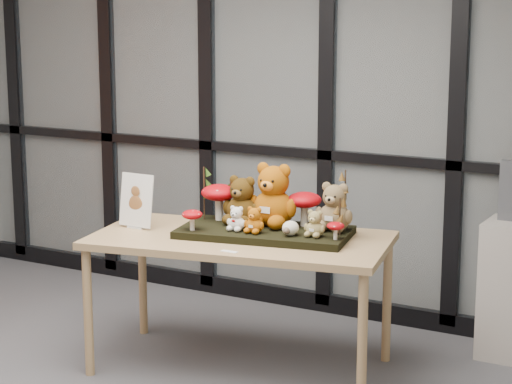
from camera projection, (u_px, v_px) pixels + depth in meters
The scene contains 21 objects.
glass_partition at pixel (265, 94), 6.09m from camera, with size 4.90×0.06×2.78m.
display_table at pixel (240, 248), 5.04m from camera, with size 1.73×1.10×0.75m.
diorama_tray at pixel (265, 232), 5.05m from camera, with size 0.92×0.46×0.04m, color black.
bear_pooh_yellow at pixel (274, 191), 5.08m from camera, with size 0.29×0.26×0.38m, color #A45208, non-canonical shape.
bear_brown_medium at pixel (242, 197), 5.13m from camera, with size 0.23×0.21×0.30m, color #412A0A, non-canonical shape.
bear_tan_back at pixel (335, 204), 4.98m from camera, with size 0.22×0.20×0.29m, color brown, non-canonical shape.
bear_small_yellow at pixel (255, 219), 4.93m from camera, with size 0.12×0.11×0.16m, color #B2590A, non-canonical shape.
bear_white_bow at pixel (237, 217), 4.99m from camera, with size 0.11×0.10×0.15m, color white, non-canonical shape.
bear_beige_small at pixel (315, 222), 4.85m from camera, with size 0.12×0.11×0.16m, color #9F8D52, non-canonical shape.
plush_cream_hedgehog at pixel (291, 227), 4.88m from camera, with size 0.07×0.06×0.09m, color white, non-canonical shape.
mushroom_back_left at pixel (219, 200), 5.23m from camera, with size 0.20×0.20×0.23m, color #A1050C, non-canonical shape.
mushroom_back_right at pixel (304, 207), 5.09m from camera, with size 0.19×0.19×0.21m, color #A1050C, non-canonical shape.
mushroom_front_left at pixel (192, 219), 4.99m from camera, with size 0.11×0.11×0.12m, color #A1050C, non-canonical shape.
mushroom_front_right at pixel (336, 230), 4.80m from camera, with size 0.09×0.09×0.10m, color #A1050C, non-canonical shape.
sprig_green_far_left at pixel (204, 193), 5.25m from camera, with size 0.05×0.05×0.30m, color #1A340B, non-canonical shape.
sprig_green_mid_left at pixel (230, 201), 5.26m from camera, with size 0.05×0.05×0.21m, color #1A340B, non-canonical shape.
sprig_dry_far_right at pixel (345, 200), 4.98m from camera, with size 0.05×0.05×0.33m, color brown, non-canonical shape.
sprig_dry_mid_right at pixel (340, 217), 4.88m from camera, with size 0.05×0.05×0.20m, color brown, non-canonical shape.
sprig_green_centre at pixel (267, 206), 5.21m from camera, with size 0.05×0.05×0.17m, color #1A340B, non-canonical shape.
sign_holder at pixel (136, 203), 5.21m from camera, with size 0.22×0.06×0.31m.
label_card at pixel (229, 252), 4.71m from camera, with size 0.09×0.03×0.00m, color white.
Camera 1 is at (2.92, -2.89, 1.96)m, focal length 65.00 mm.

